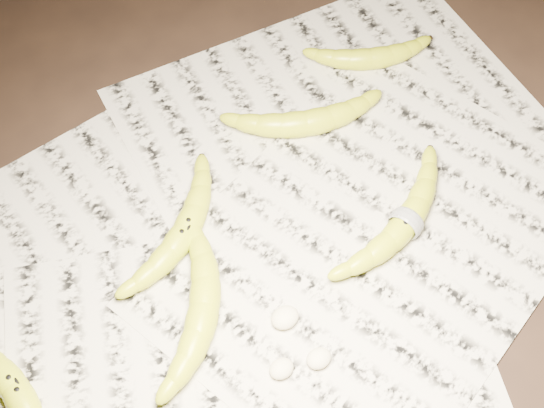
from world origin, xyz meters
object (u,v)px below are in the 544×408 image
banana_left_a (14,388)px  banana_upper_b (371,57)px  banana_taped (406,222)px  banana_center (184,230)px  banana_upper_a (306,121)px  banana_left_b (203,307)px

banana_left_a → banana_upper_b: size_ratio=1.24×
banana_taped → banana_center: bearing=129.2°
banana_taped → banana_upper_a: 0.20m
banana_left_a → banana_left_b: size_ratio=1.00×
banana_center → banana_upper_a: bearing=-18.1°
banana_left_b → banana_upper_a: size_ratio=1.03×
banana_taped → banana_upper_b: size_ratio=1.32×
banana_taped → banana_left_a: bearing=152.0°
banana_taped → banana_upper_b: bearing=41.6°
banana_upper_b → banana_center: bearing=-138.4°
banana_center → banana_left_b: bearing=-140.6°
banana_left_a → banana_upper_b: banana_left_a is taller
banana_left_b → banana_center: (0.03, 0.10, -0.00)m
banana_left_a → banana_taped: size_ratio=0.94×
banana_taped → banana_upper_a: (-0.01, 0.20, 0.00)m
banana_left_a → banana_left_b: banana_left_b is taller
banana_left_b → banana_upper_b: 0.46m
banana_left_b → banana_upper_b: size_ratio=1.24×
banana_left_a → banana_taped: (0.49, -0.07, 0.00)m
banana_center → banana_taped: bearing=-63.5°
banana_left_a → banana_left_b: (0.22, -0.03, 0.00)m
banana_taped → banana_upper_a: size_ratio=1.09×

